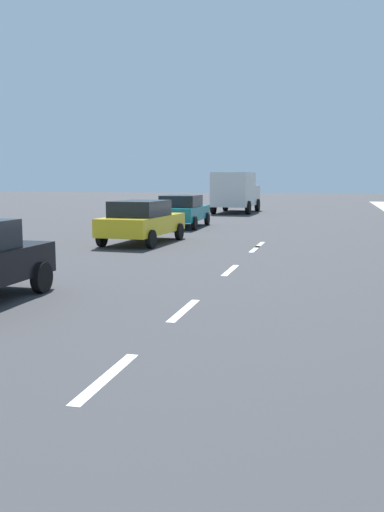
# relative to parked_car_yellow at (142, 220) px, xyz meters

# --- Properties ---
(ground_plane) EXTENTS (160.00, 160.00, 0.00)m
(ground_plane) POSITION_rel_parked_car_yellow_xyz_m (4.29, -2.55, -0.84)
(ground_plane) COLOR #38383A
(lane_stripe_2) EXTENTS (0.16, 1.80, 0.01)m
(lane_stripe_2) POSITION_rel_parked_car_yellow_xyz_m (4.29, -13.61, -0.84)
(lane_stripe_2) COLOR white
(lane_stripe_2) RESTS_ON ground
(lane_stripe_3) EXTENTS (0.16, 1.80, 0.01)m
(lane_stripe_3) POSITION_rel_parked_car_yellow_xyz_m (4.29, -10.04, -0.84)
(lane_stripe_3) COLOR white
(lane_stripe_3) RESTS_ON ground
(lane_stripe_4) EXTENTS (0.16, 1.80, 0.01)m
(lane_stripe_4) POSITION_rel_parked_car_yellow_xyz_m (4.29, -5.40, -0.84)
(lane_stripe_4) COLOR white
(lane_stripe_4) RESTS_ON ground
(lane_stripe_5) EXTENTS (0.16, 1.80, 0.01)m
(lane_stripe_5) POSITION_rel_parked_car_yellow_xyz_m (4.29, -0.80, -0.84)
(lane_stripe_5) COLOR white
(lane_stripe_5) RESTS_ON ground
(lane_stripe_6) EXTENTS (0.16, 1.80, 0.01)m
(lane_stripe_6) POSITION_rel_parked_car_yellow_xyz_m (4.29, 0.53, -0.84)
(lane_stripe_6) COLOR white
(lane_stripe_6) RESTS_ON ground
(parked_car_yellow) EXTENTS (2.23, 4.50, 1.57)m
(parked_car_yellow) POSITION_rel_parked_car_yellow_xyz_m (0.00, 0.00, 0.00)
(parked_car_yellow) COLOR gold
(parked_car_yellow) RESTS_ON ground
(parked_car_teal) EXTENTS (2.15, 4.51, 1.57)m
(parked_car_teal) POSITION_rel_parked_car_yellow_xyz_m (-0.39, 7.09, 0.00)
(parked_car_teal) COLOR #14727A
(parked_car_teal) RESTS_ON ground
(delivery_truck) EXTENTS (2.80, 6.30, 2.80)m
(delivery_truck) POSITION_rel_parked_car_yellow_xyz_m (0.08, 19.88, 0.66)
(delivery_truck) COLOR beige
(delivery_truck) RESTS_ON ground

